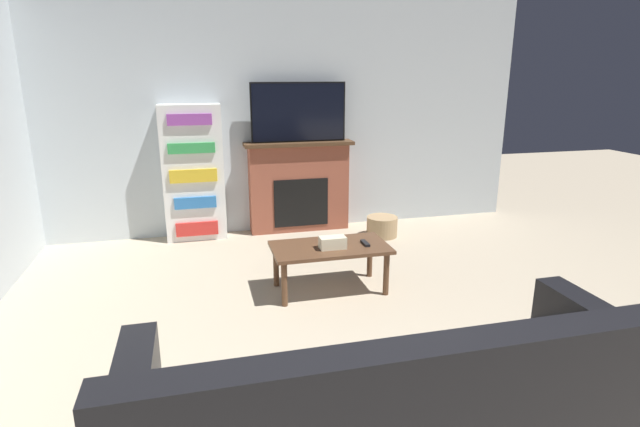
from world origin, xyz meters
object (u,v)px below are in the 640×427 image
tv (299,112)px  couch (398,425)px  fireplace (299,186)px  storage_basket (382,226)px  coffee_table (330,252)px  bookshelf (193,173)px

tv → couch: tv is taller
fireplace → tv: (-0.00, -0.02, 0.86)m
couch → storage_basket: size_ratio=6.85×
couch → coffee_table: bearing=83.1°
fireplace → bookshelf: bookshelf is taller
fireplace → storage_basket: 1.08m
coffee_table → storage_basket: size_ratio=2.82×
fireplace → coffee_table: size_ratio=1.27×
bookshelf → storage_basket: bookshelf is taller
couch → coffee_table: (0.26, 2.10, 0.06)m
fireplace → storage_basket: fireplace is taller
couch → bookshelf: bearing=102.3°
tv → bookshelf: (-1.20, -0.00, -0.64)m
bookshelf → storage_basket: bearing=-12.5°
bookshelf → tv: bearing=0.1°
tv → bookshelf: 1.36m
coffee_table → bookshelf: size_ratio=0.66×
tv → coffee_table: bearing=-93.4°
couch → fireplace: bearing=84.7°
tv → bookshelf: tv is taller
coffee_table → storage_basket: (0.98, 1.29, -0.24)m
fireplace → couch: fireplace is taller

